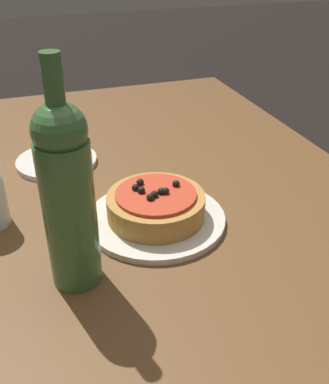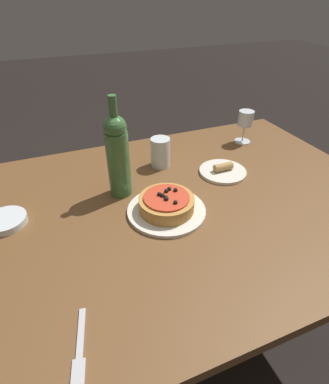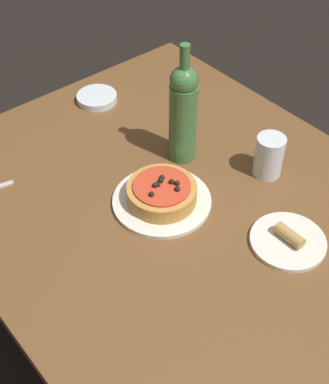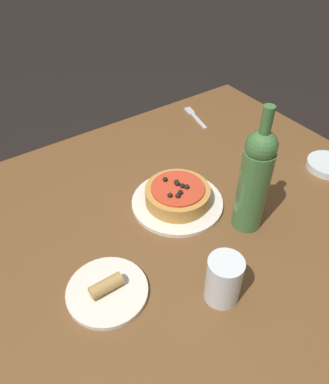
{
  "view_description": "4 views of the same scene",
  "coord_description": "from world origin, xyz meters",
  "px_view_note": "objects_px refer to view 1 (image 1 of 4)",
  "views": [
    {
      "loc": [
        -0.75,
        0.17,
        1.24
      ],
      "look_at": [
        -0.05,
        -0.07,
        0.8
      ],
      "focal_mm": 42.0,
      "sensor_mm": 36.0,
      "label": 1
    },
    {
      "loc": [
        -0.39,
        -0.75,
        1.38
      ],
      "look_at": [
        -0.11,
        -0.06,
        0.86
      ],
      "focal_mm": 28.0,
      "sensor_mm": 36.0,
      "label": 2
    },
    {
      "loc": [
        0.66,
        -0.66,
        1.75
      ],
      "look_at": [
        -0.04,
        -0.07,
        0.87
      ],
      "focal_mm": 50.0,
      "sensor_mm": 36.0,
      "label": 3
    },
    {
      "loc": [
        0.37,
        0.57,
        1.49
      ],
      "look_at": [
        -0.07,
        -0.07,
        0.8
      ],
      "focal_mm": 35.0,
      "sensor_mm": 36.0,
      "label": 4
    }
  ],
  "objects_px": {
    "dinner_plate": "(156,219)",
    "side_plate": "(57,160)",
    "wine_bottle": "(68,194)",
    "pizza": "(156,205)",
    "dining_table": "(126,232)"
  },
  "relations": [
    {
      "from": "pizza",
      "to": "side_plate",
      "type": "relative_size",
      "value": 0.98
    },
    {
      "from": "dinner_plate",
      "to": "pizza",
      "type": "relative_size",
      "value": 1.43
    },
    {
      "from": "wine_bottle",
      "to": "side_plate",
      "type": "distance_m",
      "value": 0.43
    },
    {
      "from": "dinner_plate",
      "to": "side_plate",
      "type": "bearing_deg",
      "value": 25.79
    },
    {
      "from": "dining_table",
      "to": "side_plate",
      "type": "xyz_separation_m",
      "value": [
        0.21,
        0.11,
        0.09
      ]
    },
    {
      "from": "pizza",
      "to": "wine_bottle",
      "type": "distance_m",
      "value": 0.23
    },
    {
      "from": "dinner_plate",
      "to": "wine_bottle",
      "type": "relative_size",
      "value": 0.74
    },
    {
      "from": "dining_table",
      "to": "wine_bottle",
      "type": "xyz_separation_m",
      "value": [
        -0.2,
        0.13,
        0.23
      ]
    },
    {
      "from": "dinner_plate",
      "to": "side_plate",
      "type": "relative_size",
      "value": 1.39
    },
    {
      "from": "pizza",
      "to": "wine_bottle",
      "type": "xyz_separation_m",
      "value": [
        -0.11,
        0.16,
        0.12
      ]
    },
    {
      "from": "dining_table",
      "to": "wine_bottle",
      "type": "relative_size",
      "value": 4.12
    },
    {
      "from": "dining_table",
      "to": "side_plate",
      "type": "bearing_deg",
      "value": 27.59
    },
    {
      "from": "dinner_plate",
      "to": "pizza",
      "type": "distance_m",
      "value": 0.03
    },
    {
      "from": "dinner_plate",
      "to": "side_plate",
      "type": "distance_m",
      "value": 0.33
    },
    {
      "from": "wine_bottle",
      "to": "side_plate",
      "type": "height_order",
      "value": "wine_bottle"
    }
  ]
}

